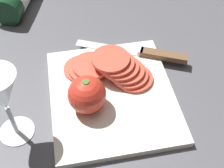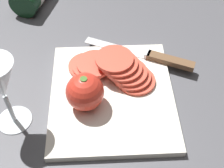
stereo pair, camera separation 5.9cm
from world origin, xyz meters
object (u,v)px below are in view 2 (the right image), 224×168
whole_tomato (85,92)px  knife (160,58)px  tomato_slice_stack_near (125,70)px  tomato_slice_stack_far (91,65)px

whole_tomato → knife: size_ratio=0.31×
whole_tomato → knife: (-0.12, 0.18, -0.03)m
tomato_slice_stack_near → tomato_slice_stack_far: tomato_slice_stack_near is taller
tomato_slice_stack_near → whole_tomato: bearing=-51.0°
whole_tomato → tomato_slice_stack_near: size_ratio=0.60×
whole_tomato → tomato_slice_stack_near: whole_tomato is taller
whole_tomato → knife: 0.22m
tomato_slice_stack_far → tomato_slice_stack_near: bearing=69.2°
tomato_slice_stack_far → whole_tomato: bearing=-6.2°
whole_tomato → tomato_slice_stack_far: 0.11m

